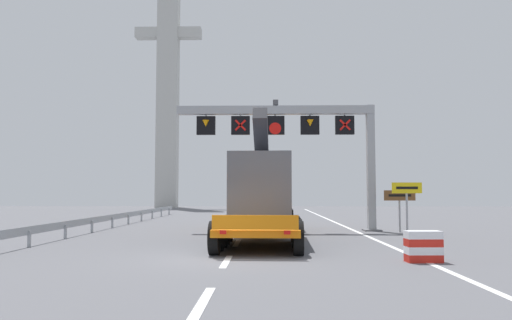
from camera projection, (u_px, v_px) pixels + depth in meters
name	position (u px, v px, depth m)	size (l,w,h in m)	color
ground	(216.00, 258.00, 14.92)	(112.00, 112.00, 0.00)	#5B5B60
lane_markings	(250.00, 220.00, 34.97)	(0.20, 54.81, 0.01)	silver
edge_line_right	(350.00, 229.00, 26.77)	(0.20, 63.00, 0.01)	silver
overhead_lane_gantry	(299.00, 130.00, 25.94)	(10.79, 0.90, 6.95)	#9EA0A5
heavy_haul_truck_orange	(264.00, 193.00, 23.06)	(3.37, 14.12, 5.30)	orange
exit_sign_yellow	(407.00, 195.00, 22.84)	(1.40, 0.15, 2.48)	#9EA0A5
tourist_info_sign_brown	(400.00, 200.00, 24.68)	(1.58, 0.15, 2.12)	#9EA0A5
crash_barrier_striped	(423.00, 246.00, 14.08)	(1.02, 0.54, 0.90)	red
guardrail_left	(120.00, 217.00, 29.28)	(0.13, 32.40, 0.76)	#999EA3
bridge_pylon_distant	(168.00, 64.00, 66.46)	(9.00, 2.00, 38.43)	#B7B7B2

